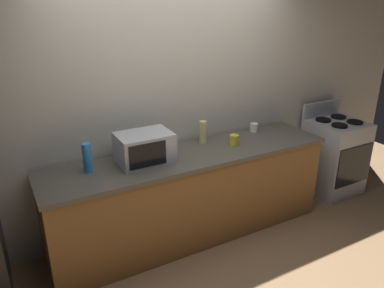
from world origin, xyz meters
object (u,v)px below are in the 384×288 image
microwave (145,148)px  mug_yellow (234,140)px  stove_range (334,156)px  bottle_vinegar (203,132)px  mug_white (254,127)px  bottle_spray_cleaner (87,158)px

microwave → mug_yellow: bearing=-2.4°
stove_range → bottle_vinegar: size_ratio=4.74×
stove_range → microwave: size_ratio=2.25×
mug_white → stove_range: bearing=-11.5°
microwave → mug_white: 1.38m
microwave → bottle_spray_cleaner: microwave is taller
microwave → bottle_vinegar: microwave is taller
microwave → stove_range: bearing=-1.1°
microwave → bottle_spray_cleaner: bearing=175.2°
bottle_vinegar → bottle_spray_cleaner: bearing=-174.6°
bottle_spray_cleaner → mug_yellow: (1.44, -0.08, -0.08)m
bottle_vinegar → mug_yellow: (0.25, -0.20, -0.06)m
microwave → mug_yellow: size_ratio=4.74×
stove_range → mug_yellow: bearing=179.7°
microwave → bottle_vinegar: 0.72m
bottle_vinegar → mug_white: (0.66, 0.02, -0.07)m
bottle_vinegar → mug_white: bearing=1.7°
microwave → mug_white: bearing=7.4°
stove_range → bottle_spray_cleaner: (-2.96, 0.09, 0.57)m
mug_yellow → mug_white: 0.47m
bottle_spray_cleaner → mug_yellow: size_ratio=2.52×
bottle_vinegar → bottle_spray_cleaner: 1.20m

